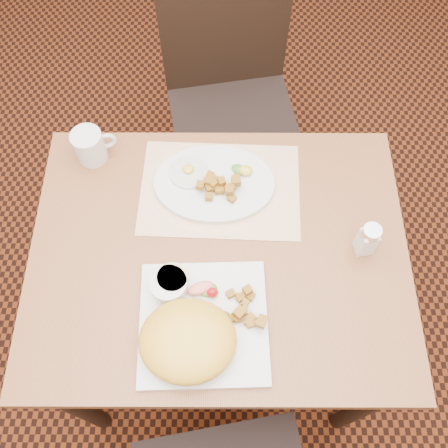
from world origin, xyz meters
TOP-DOWN VIEW (x-y plane):
  - ground at (0.00, 0.00)m, footprint 8.00×8.00m
  - table at (0.00, 0.00)m, footprint 0.90×0.70m
  - chair_far at (0.03, 0.70)m, footprint 0.49×0.50m
  - placemat at (0.00, 0.17)m, footprint 0.41×0.30m
  - plate_square at (-0.03, -0.18)m, footprint 0.29×0.29m
  - plate_oval at (-0.01, 0.18)m, footprint 0.31×0.24m
  - hollandaise_mound at (-0.06, -0.23)m, footprint 0.21×0.18m
  - ramekin at (-0.11, -0.10)m, footprint 0.08×0.09m
  - garnish_sq at (-0.03, -0.11)m, footprint 0.08×0.05m
  - fried_egg at (-0.08, 0.21)m, footprint 0.10×0.10m
  - garnish_ov at (0.06, 0.21)m, footprint 0.06×0.04m
  - salt_shaker at (0.34, 0.01)m, footprint 0.05×0.05m
  - coffee_mug at (-0.33, 0.27)m, footprint 0.11×0.08m
  - home_fries_sq at (0.04, -0.16)m, footprint 0.12×0.11m
  - home_fries_ov at (-0.00, 0.16)m, footprint 0.11×0.09m

SIDE VIEW (x-z plane):
  - ground at x=0.00m, z-range 0.00..0.00m
  - chair_far at x=0.03m, z-range 0.05..1.02m
  - table at x=0.00m, z-range 0.27..1.02m
  - placemat at x=0.00m, z-range 0.75..0.75m
  - plate_square at x=-0.03m, z-range 0.75..0.77m
  - plate_oval at x=-0.01m, z-range 0.75..0.77m
  - fried_egg at x=-0.08m, z-range 0.76..0.78m
  - garnish_sq at x=-0.03m, z-range 0.76..0.79m
  - garnish_ov at x=0.06m, z-range 0.77..0.79m
  - home_fries_sq at x=0.04m, z-range 0.76..0.80m
  - home_fries_ov at x=0.00m, z-range 0.77..0.80m
  - ramekin at x=-0.11m, z-range 0.77..0.81m
  - coffee_mug at x=-0.33m, z-range 0.75..0.84m
  - hollandaise_mound at x=-0.06m, z-range 0.76..0.84m
  - salt_shaker at x=0.34m, z-range 0.75..0.85m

